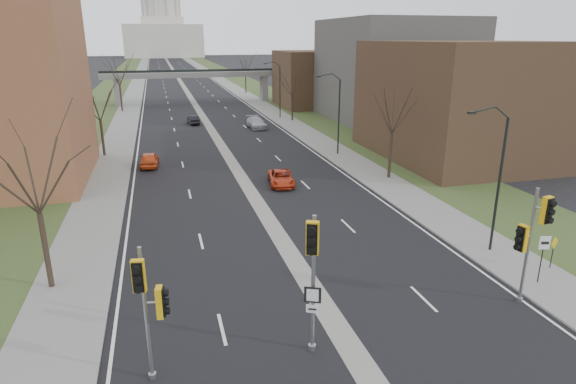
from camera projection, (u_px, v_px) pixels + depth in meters
name	position (u px, v px, depth m)	size (l,w,h in m)	color
ground	(344.00, 338.00, 20.74)	(700.00, 700.00, 0.00)	black
road_surface	(177.00, 76.00, 158.58)	(20.00, 600.00, 0.01)	black
median_strip	(177.00, 76.00, 158.59)	(1.20, 600.00, 0.02)	gray
sidewalk_right	(214.00, 76.00, 161.54)	(4.00, 600.00, 0.12)	gray
sidewalk_left	(139.00, 77.00, 155.60)	(4.00, 600.00, 0.12)	gray
grass_verge_right	(231.00, 75.00, 163.03)	(8.00, 600.00, 0.10)	#354821
grass_verge_left	(120.00, 77.00, 154.12)	(8.00, 600.00, 0.10)	#354821
commercial_block_near	(462.00, 101.00, 50.57)	(16.00, 20.00, 12.00)	#443020
commercial_block_mid	(393.00, 71.00, 73.15)	(18.00, 22.00, 15.00)	#504E49
commercial_block_far	(317.00, 79.00, 88.98)	(14.00, 14.00, 10.00)	#443020
pedestrian_bridge	(193.00, 78.00, 92.77)	(34.00, 3.00, 6.45)	slate
capitol	(163.00, 27.00, 309.10)	(48.00, 42.00, 55.75)	beige
streetlight_near	(493.00, 139.00, 26.84)	(2.61, 0.20, 8.70)	black
streetlight_mid	(333.00, 91.00, 50.73)	(2.61, 0.20, 8.70)	black
streetlight_far	(275.00, 74.00, 74.63)	(2.61, 0.20, 8.70)	black
tree_left_a	(31.00, 164.00, 22.84)	(7.20, 7.20, 9.40)	#382B21
tree_left_b	(98.00, 98.00, 50.53)	(6.75, 6.75, 8.81)	#382B21
tree_left_c	(118.00, 70.00, 81.53)	(7.65, 7.65, 9.99)	#382B21
tree_right_a	(393.00, 106.00, 42.14)	(7.20, 7.20, 9.40)	#382B21
tree_right_b	(292.00, 83.00, 72.72)	(6.30, 6.30, 8.22)	#382B21
tree_right_c	(245.00, 62.00, 109.10)	(7.65, 7.65, 9.99)	#382B21
signal_pole_left	(149.00, 298.00, 17.05)	(1.09, 0.93, 5.44)	gray
signal_pole_median	(313.00, 263.00, 18.41)	(0.87, 0.99, 5.95)	gray
signal_pole_right	(532.00, 232.00, 22.16)	(1.23, 0.98, 5.85)	gray
speed_limit_sign	(543.00, 251.00, 24.68)	(0.55, 0.17, 2.62)	black
warning_sign	(553.00, 248.00, 26.45)	(0.69, 0.30, 1.88)	black
car_left_near	(149.00, 159.00, 48.08)	(1.73, 4.30, 1.46)	#CD4817
car_left_far	(193.00, 120.00, 71.63)	(1.35, 3.88, 1.28)	black
car_right_near	(281.00, 178.00, 42.10)	(2.07, 4.50, 1.25)	#BA3013
car_right_mid	(256.00, 123.00, 68.49)	(2.13, 5.24, 1.52)	#A6A6AD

